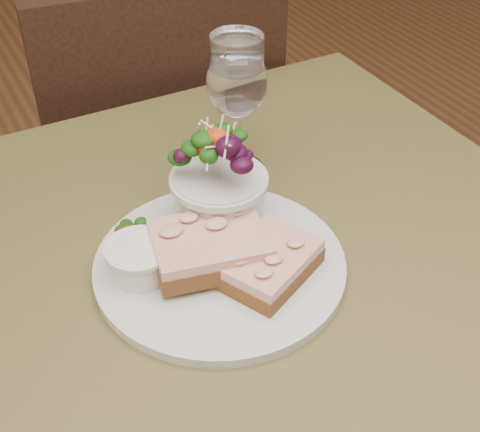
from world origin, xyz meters
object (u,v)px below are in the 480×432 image
cafe_table (248,323)px  chair_far (158,227)px  dinner_plate (220,265)px  sandwich_front (268,263)px  salad_bowl (219,178)px  sandwich_back (210,247)px  wine_glass (237,87)px  ramekin (140,258)px

cafe_table → chair_far: (0.11, 0.63, -0.36)m
dinner_plate → sandwich_front: bearing=-48.9°
dinner_plate → salad_bowl: 0.10m
dinner_plate → salad_bowl: bearing=63.3°
dinner_plate → sandwich_back: size_ratio=2.01×
sandwich_front → sandwich_back: size_ratio=0.94×
chair_far → sandwich_back: 0.81m
sandwich_front → chair_far: bearing=54.8°
chair_far → wine_glass: size_ratio=5.14×
sandwich_back → chair_far: bearing=87.6°
dinner_plate → ramekin: (-0.08, 0.02, 0.03)m
ramekin → salad_bowl: size_ratio=0.54×
salad_bowl → sandwich_back: bearing=-124.0°
ramekin → cafe_table: bearing=-14.2°
dinner_plate → sandwich_front: sandwich_front is taller
sandwich_front → ramekin: ramekin is taller
chair_far → sandwich_front: size_ratio=6.92×
sandwich_front → wine_glass: 0.24m
chair_far → ramekin: (-0.23, -0.60, 0.49)m
sandwich_back → salad_bowl: 0.09m
cafe_table → ramekin: size_ratio=11.73×
salad_bowl → chair_far: bearing=78.5°
cafe_table → sandwich_back: size_ratio=5.79×
sandwich_back → ramekin: 0.08m
ramekin → wine_glass: (0.19, 0.14, 0.09)m
ramekin → wine_glass: 0.25m
sandwich_back → wine_glass: (0.12, 0.16, 0.09)m
dinner_plate → ramekin: size_ratio=4.08×
sandwich_back → ramekin: size_ratio=2.03×
wine_glass → dinner_plate: bearing=-123.6°
cafe_table → sandwich_front: size_ratio=6.15×
sandwich_front → salad_bowl: (-0.00, 0.11, 0.04)m
cafe_table → sandwich_back: 0.14m
dinner_plate → wine_glass: 0.23m
sandwich_front → ramekin: 0.14m
sandwich_front → sandwich_back: bearing=112.3°
wine_glass → sandwich_back: bearing=-126.4°
wine_glass → ramekin: bearing=-144.3°
dinner_plate → salad_bowl: size_ratio=2.19×
dinner_plate → ramekin: ramekin is taller
dinner_plate → ramekin: 0.09m
cafe_table → sandwich_back: bearing=173.0°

